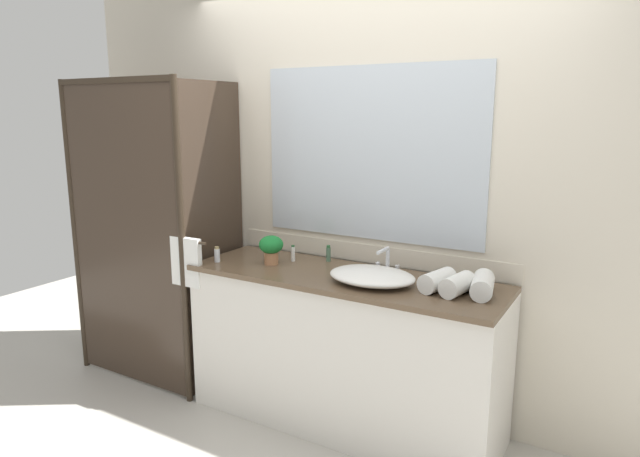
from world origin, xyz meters
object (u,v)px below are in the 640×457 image
object	(u,v)px
rolled_towel_middle	(458,285)
rolled_towel_far_edge	(437,281)
sink_basin	(372,276)
amenity_bottle_lotion	(293,253)
potted_plant	(271,247)
rolled_towel_near_edge	(483,285)
amenity_bottle_conditioner	(217,255)
faucet	(387,265)
amenity_bottle_body_wash	(328,254)

from	to	relation	value
rolled_towel_middle	rolled_towel_far_edge	bearing A→B (deg)	171.51
sink_basin	amenity_bottle_lotion	size ratio (longest dim) A/B	4.74
potted_plant	rolled_towel_far_edge	bearing A→B (deg)	1.06
rolled_towel_near_edge	rolled_towel_far_edge	size ratio (longest dim) A/B	1.15
sink_basin	amenity_bottle_conditioner	distance (m)	1.00
sink_basin	rolled_towel_far_edge	bearing A→B (deg)	9.19
amenity_bottle_conditioner	rolled_towel_far_edge	distance (m)	1.34
faucet	amenity_bottle_conditioner	world-z (taller)	faucet
faucet	rolled_towel_far_edge	size ratio (longest dim) A/B	0.79
amenity_bottle_conditioner	rolled_towel_near_edge	distance (m)	1.56
rolled_towel_middle	rolled_towel_far_edge	size ratio (longest dim) A/B	0.97
amenity_bottle_lotion	rolled_towel_far_edge	bearing A→B (deg)	-6.14
sink_basin	rolled_towel_near_edge	distance (m)	0.57
sink_basin	potted_plant	size ratio (longest dim) A/B	2.73
potted_plant	rolled_towel_far_edge	world-z (taller)	potted_plant
faucet	rolled_towel_near_edge	bearing A→B (deg)	-10.15
rolled_towel_near_edge	faucet	bearing A→B (deg)	169.85
rolled_towel_middle	rolled_towel_far_edge	xyz separation A→B (m)	(-0.11, 0.02, -0.00)
amenity_bottle_body_wash	rolled_towel_near_edge	world-z (taller)	rolled_towel_near_edge
amenity_bottle_lotion	rolled_towel_far_edge	world-z (taller)	rolled_towel_far_edge
potted_plant	sink_basin	bearing A→B (deg)	-3.04
faucet	amenity_bottle_body_wash	distance (m)	0.43
rolled_towel_middle	amenity_bottle_body_wash	bearing A→B (deg)	165.33
sink_basin	amenity_bottle_conditioner	size ratio (longest dim) A/B	4.96
faucet	rolled_towel_far_edge	bearing A→B (deg)	-21.69
faucet	amenity_bottle_conditioner	bearing A→B (deg)	-164.23
amenity_bottle_conditioner	potted_plant	bearing A→B (deg)	22.03
faucet	amenity_bottle_conditioner	xyz separation A→B (m)	(-0.99, -0.28, -0.01)
rolled_towel_far_edge	sink_basin	bearing A→B (deg)	-170.81
sink_basin	rolled_towel_far_edge	size ratio (longest dim) A/B	2.19
potted_plant	rolled_towel_near_edge	world-z (taller)	potted_plant
potted_plant	rolled_towel_near_edge	size ratio (longest dim) A/B	0.70
potted_plant	rolled_towel_middle	xyz separation A→B (m)	(1.13, 0.00, -0.05)
amenity_bottle_body_wash	rolled_towel_middle	bearing A→B (deg)	-14.67
sink_basin	amenity_bottle_body_wash	world-z (taller)	amenity_bottle_body_wash
amenity_bottle_conditioner	rolled_towel_far_edge	bearing A→B (deg)	6.22
amenity_bottle_body_wash	rolled_towel_middle	distance (m)	0.90
amenity_bottle_conditioner	amenity_bottle_lotion	world-z (taller)	amenity_bottle_lotion
faucet	rolled_towel_near_edge	xyz separation A→B (m)	(0.56, -0.10, -0.00)
sink_basin	amenity_bottle_conditioner	bearing A→B (deg)	-174.81
sink_basin	potted_plant	distance (m)	0.68
sink_basin	rolled_towel_middle	xyz separation A→B (m)	(0.45, 0.04, 0.01)
potted_plant	amenity_bottle_body_wash	size ratio (longest dim) A/B	1.75
faucet	amenity_bottle_body_wash	world-z (taller)	faucet
amenity_bottle_conditioner	amenity_bottle_lotion	xyz separation A→B (m)	(0.39, 0.25, 0.00)
amenity_bottle_lotion	rolled_towel_far_edge	xyz separation A→B (m)	(0.95, -0.10, 0.00)
sink_basin	rolled_towel_near_edge	xyz separation A→B (m)	(0.56, 0.09, 0.02)
faucet	rolled_towel_far_edge	distance (m)	0.37
sink_basin	rolled_towel_far_edge	distance (m)	0.34
rolled_towel_near_edge	amenity_bottle_lotion	bearing A→B (deg)	176.72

